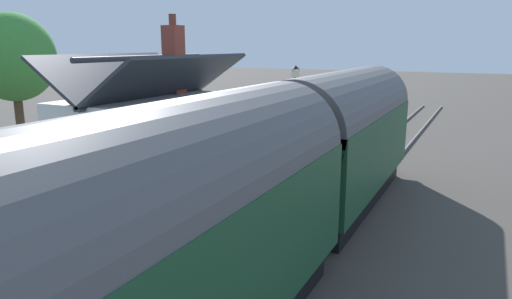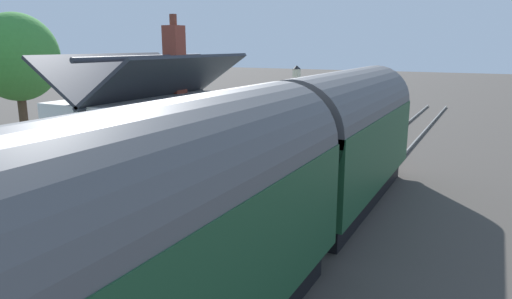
{
  "view_description": "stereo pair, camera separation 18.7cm",
  "coord_description": "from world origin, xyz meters",
  "px_view_note": "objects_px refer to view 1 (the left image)",
  "views": [
    {
      "loc": [
        -15.57,
        -4.98,
        5.1
      ],
      "look_at": [
        -2.63,
        1.5,
        1.83
      ],
      "focal_mm": 32.45,
      "sensor_mm": 36.0,
      "label": 1
    },
    {
      "loc": [
        -15.49,
        -5.14,
        5.1
      ],
      "look_at": [
        -2.63,
        1.5,
        1.83
      ],
      "focal_mm": 32.45,
      "sensor_mm": 36.0,
      "label": 2
    }
  ],
  "objects_px": {
    "bench_near_building": "(285,130)",
    "bench_by_lamp": "(21,237)",
    "planter_corner_building": "(263,145)",
    "train": "(291,167)",
    "bench_platform_end": "(326,112)",
    "tree_distant": "(13,58)",
    "station_building": "(151,135)",
    "bench_mid_platform": "(308,119)",
    "planter_edge_far": "(282,119)",
    "lamp_post_platform": "(295,93)"
  },
  "relations": [
    {
      "from": "train",
      "to": "station_building",
      "type": "xyz_separation_m",
      "value": [
        1.44,
        5.42,
        0.09
      ]
    },
    {
      "from": "bench_platform_end",
      "to": "tree_distant",
      "type": "relative_size",
      "value": 0.21
    },
    {
      "from": "bench_near_building",
      "to": "bench_by_lamp",
      "type": "height_order",
      "value": "same"
    },
    {
      "from": "bench_near_building",
      "to": "bench_by_lamp",
      "type": "bearing_deg",
      "value": 179.91
    },
    {
      "from": "train",
      "to": "lamp_post_platform",
      "type": "bearing_deg",
      "value": 21.22
    },
    {
      "from": "bench_platform_end",
      "to": "bench_mid_platform",
      "type": "distance_m",
      "value": 2.79
    },
    {
      "from": "bench_near_building",
      "to": "lamp_post_platform",
      "type": "height_order",
      "value": "lamp_post_platform"
    },
    {
      "from": "bench_platform_end",
      "to": "bench_near_building",
      "type": "relative_size",
      "value": 0.99
    },
    {
      "from": "bench_mid_platform",
      "to": "bench_by_lamp",
      "type": "relative_size",
      "value": 1.0
    },
    {
      "from": "bench_platform_end",
      "to": "bench_by_lamp",
      "type": "relative_size",
      "value": 1.0
    },
    {
      "from": "lamp_post_platform",
      "to": "bench_near_building",
      "type": "bearing_deg",
      "value": 30.68
    },
    {
      "from": "lamp_post_platform",
      "to": "tree_distant",
      "type": "xyz_separation_m",
      "value": [
        -1.4,
        14.34,
        1.2
      ]
    },
    {
      "from": "bench_by_lamp",
      "to": "lamp_post_platform",
      "type": "distance_m",
      "value": 11.32
    },
    {
      "from": "bench_platform_end",
      "to": "train",
      "type": "bearing_deg",
      "value": -164.87
    },
    {
      "from": "station_building",
      "to": "planter_edge_far",
      "type": "xyz_separation_m",
      "value": [
        10.45,
        -0.04,
        -0.96
      ]
    },
    {
      "from": "bench_by_lamp",
      "to": "tree_distant",
      "type": "xyz_separation_m",
      "value": [
        9.64,
        12.85,
        3.2
      ]
    },
    {
      "from": "planter_corner_building",
      "to": "lamp_post_platform",
      "type": "height_order",
      "value": "lamp_post_platform"
    },
    {
      "from": "station_building",
      "to": "lamp_post_platform",
      "type": "height_order",
      "value": "station_building"
    },
    {
      "from": "planter_corner_building",
      "to": "lamp_post_platform",
      "type": "distance_m",
      "value": 2.53
    },
    {
      "from": "train",
      "to": "planter_edge_far",
      "type": "height_order",
      "value": "train"
    },
    {
      "from": "planter_edge_far",
      "to": "bench_platform_end",
      "type": "bearing_deg",
      "value": -17.98
    },
    {
      "from": "planter_edge_far",
      "to": "lamp_post_platform",
      "type": "relative_size",
      "value": 0.25
    },
    {
      "from": "planter_edge_far",
      "to": "tree_distant",
      "type": "relative_size",
      "value": 0.13
    },
    {
      "from": "bench_near_building",
      "to": "planter_corner_building",
      "type": "distance_m",
      "value": 2.64
    },
    {
      "from": "bench_near_building",
      "to": "train",
      "type": "bearing_deg",
      "value": -156.07
    },
    {
      "from": "bench_by_lamp",
      "to": "tree_distant",
      "type": "bearing_deg",
      "value": 53.12
    },
    {
      "from": "tree_distant",
      "to": "lamp_post_platform",
      "type": "bearing_deg",
      "value": -84.43
    },
    {
      "from": "bench_by_lamp",
      "to": "planter_edge_far",
      "type": "bearing_deg",
      "value": 4.59
    },
    {
      "from": "planter_edge_far",
      "to": "planter_corner_building",
      "type": "bearing_deg",
      "value": -164.48
    },
    {
      "from": "train",
      "to": "bench_platform_end",
      "type": "bearing_deg",
      "value": 15.13
    },
    {
      "from": "planter_edge_far",
      "to": "tree_distant",
      "type": "height_order",
      "value": "tree_distant"
    },
    {
      "from": "bench_mid_platform",
      "to": "tree_distant",
      "type": "bearing_deg",
      "value": 120.46
    },
    {
      "from": "bench_by_lamp",
      "to": "train",
      "type": "bearing_deg",
      "value": -43.17
    },
    {
      "from": "station_building",
      "to": "bench_by_lamp",
      "type": "distance_m",
      "value": 6.03
    },
    {
      "from": "planter_corner_building",
      "to": "lamp_post_platform",
      "type": "bearing_deg",
      "value": -83.27
    },
    {
      "from": "station_building",
      "to": "lamp_post_platform",
      "type": "distance_m",
      "value": 6.04
    },
    {
      "from": "train",
      "to": "planter_edge_far",
      "type": "distance_m",
      "value": 13.08
    },
    {
      "from": "bench_platform_end",
      "to": "planter_edge_far",
      "type": "bearing_deg",
      "value": 162.02
    },
    {
      "from": "bench_near_building",
      "to": "tree_distant",
      "type": "height_order",
      "value": "tree_distant"
    },
    {
      "from": "bench_mid_platform",
      "to": "train",
      "type": "bearing_deg",
      "value": -161.54
    },
    {
      "from": "bench_mid_platform",
      "to": "tree_distant",
      "type": "distance_m",
      "value": 15.06
    },
    {
      "from": "bench_platform_end",
      "to": "bench_near_building",
      "type": "distance_m",
      "value": 6.38
    },
    {
      "from": "planter_corner_building",
      "to": "train",
      "type": "bearing_deg",
      "value": -149.15
    },
    {
      "from": "planter_edge_far",
      "to": "lamp_post_platform",
      "type": "distance_m",
      "value": 6.22
    },
    {
      "from": "lamp_post_platform",
      "to": "tree_distant",
      "type": "bearing_deg",
      "value": 95.57
    },
    {
      "from": "planter_corner_building",
      "to": "tree_distant",
      "type": "distance_m",
      "value": 13.52
    },
    {
      "from": "bench_near_building",
      "to": "tree_distant",
      "type": "distance_m",
      "value": 13.82
    },
    {
      "from": "bench_near_building",
      "to": "lamp_post_platform",
      "type": "xyz_separation_m",
      "value": [
        -2.48,
        -1.47,
        2.0
      ]
    },
    {
      "from": "station_building",
      "to": "planter_edge_far",
      "type": "bearing_deg",
      "value": -0.19
    },
    {
      "from": "planter_edge_far",
      "to": "lamp_post_platform",
      "type": "xyz_separation_m",
      "value": [
        -5.2,
        -2.79,
        1.96
      ]
    }
  ]
}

